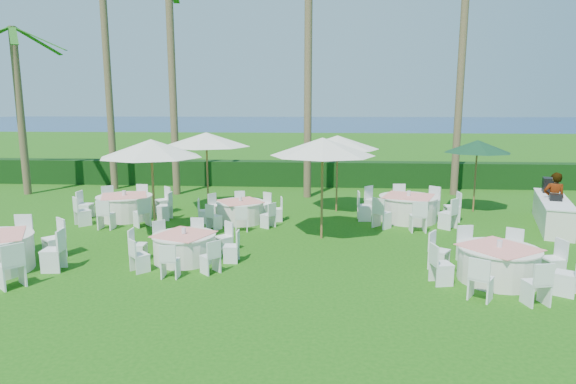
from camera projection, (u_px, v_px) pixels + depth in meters
name	position (u px, v px, depth m)	size (l,w,h in m)	color
ground	(231.00, 263.00, 11.95)	(120.00, 120.00, 0.00)	#18540E
hedge	(276.00, 173.00, 23.62)	(34.00, 1.00, 1.20)	black
ocean	(313.00, 123.00, 112.10)	(260.00, 260.00, 0.00)	navy
banquet_table_b	(184.00, 247.00, 12.08)	(2.75, 2.75, 0.85)	silver
banquet_table_c	(498.00, 263.00, 10.69)	(3.09, 3.09, 0.94)	silver
banquet_table_d	(125.00, 206.00, 16.61)	(3.28, 3.28, 0.99)	silver
banquet_table_e	(241.00, 211.00, 16.17)	(2.83, 2.83, 0.87)	silver
banquet_table_f	(408.00, 208.00, 16.34)	(3.43, 3.43, 1.03)	silver
umbrella_a	(151.00, 148.00, 13.66)	(2.93, 2.93, 2.93)	brown
umbrella_b	(323.00, 147.00, 13.74)	(3.03, 3.03, 2.97)	brown
umbrella_c	(206.00, 139.00, 17.51)	(3.22, 3.22, 2.91)	brown
umbrella_d	(337.00, 142.00, 17.43)	(3.03, 3.03, 2.81)	brown
umbrella_green	(477.00, 146.00, 17.40)	(2.39, 2.39, 2.65)	brown
buffet_table	(552.00, 211.00, 15.57)	(2.05, 4.09, 1.43)	silver
staff_person	(554.00, 200.00, 15.49)	(0.65, 0.42, 1.77)	gray
palm_a	(107.00, 61.00, 21.72)	(4.38, 4.22, 10.73)	brown
palm_b	(172.00, 74.00, 20.47)	(4.19, 4.39, 9.50)	brown
palm_c	(308.00, 25.00, 19.45)	(4.38, 4.22, 13.18)	brown
palm_e	(462.00, 59.00, 20.24)	(4.16, 4.40, 10.70)	brown
palm_f	(19.00, 102.00, 20.69)	(4.41, 4.07, 7.17)	brown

